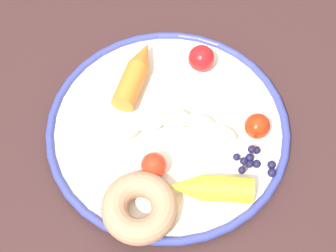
# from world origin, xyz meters

# --- Properties ---
(dining_table) EXTENTS (0.91, 0.85, 0.75)m
(dining_table) POSITION_xyz_m (0.00, 0.00, 0.65)
(dining_table) COLOR #371F1F
(dining_table) RESTS_ON ground_plane
(plate) EXTENTS (0.35, 0.35, 0.02)m
(plate) POSITION_xyz_m (0.03, 0.02, 0.76)
(plate) COLOR white
(plate) RESTS_ON dining_table
(banana) EXTENTS (0.18, 0.06, 0.03)m
(banana) POSITION_xyz_m (0.04, 0.02, 0.77)
(banana) COLOR beige
(banana) RESTS_ON plate
(carrot_orange) EXTENTS (0.06, 0.12, 0.03)m
(carrot_orange) POSITION_xyz_m (-0.02, 0.10, 0.78)
(carrot_orange) COLOR orange
(carrot_orange) RESTS_ON plate
(carrot_yellow) EXTENTS (0.11, 0.04, 0.03)m
(carrot_yellow) POSITION_xyz_m (0.10, -0.07, 0.78)
(carrot_yellow) COLOR yellow
(carrot_yellow) RESTS_ON plate
(donut) EXTENTS (0.13, 0.13, 0.03)m
(donut) POSITION_xyz_m (0.01, -0.11, 0.78)
(donut) COLOR tan
(donut) RESTS_ON plate
(blueberry_pile) EXTENTS (0.06, 0.06, 0.02)m
(blueberry_pile) POSITION_xyz_m (0.16, -0.03, 0.77)
(blueberry_pile) COLOR #191638
(blueberry_pile) RESTS_ON plate
(tomato_near) EXTENTS (0.04, 0.04, 0.04)m
(tomato_near) POSITION_xyz_m (0.02, -0.05, 0.78)
(tomato_near) COLOR red
(tomato_near) RESTS_ON plate
(tomato_mid) EXTENTS (0.04, 0.04, 0.04)m
(tomato_mid) POSITION_xyz_m (0.07, 0.13, 0.78)
(tomato_mid) COLOR red
(tomato_mid) RESTS_ON plate
(tomato_far) EXTENTS (0.04, 0.04, 0.04)m
(tomato_far) POSITION_xyz_m (0.16, 0.02, 0.78)
(tomato_far) COLOR red
(tomato_far) RESTS_ON plate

